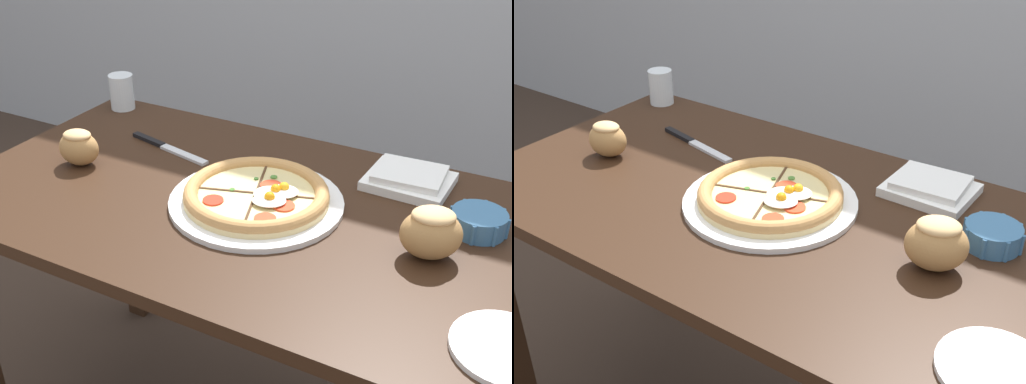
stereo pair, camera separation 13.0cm
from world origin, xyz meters
The scene contains 9 objects.
dining_table centered at (0.00, 0.00, 0.62)m, with size 1.40×0.70×0.73m.
pizza centered at (-0.05, 0.00, 0.75)m, with size 0.36×0.36×0.05m.
ramekin_bowl centered at (0.37, 0.11, 0.76)m, with size 0.11×0.11×0.04m.
napkin_folded centered at (0.20, 0.23, 0.75)m, with size 0.18×0.15×0.04m.
bread_piece_near centered at (-0.49, -0.03, 0.78)m, with size 0.11×0.09×0.08m.
bread_piece_mid centered at (0.31, -0.01, 0.79)m, with size 0.13×0.12×0.10m.
knife_main centered at (-0.36, 0.13, 0.74)m, with size 0.25×0.07×0.01m.
water_glass centered at (-0.62, 0.29, 0.78)m, with size 0.07×0.07×0.10m.
side_saucer centered at (0.48, -0.20, 0.74)m, with size 0.17×0.17×0.01m.
Camera 1 is at (0.49, -1.00, 1.40)m, focal length 45.00 mm.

